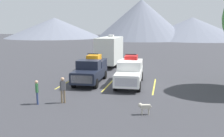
{
  "coord_description": "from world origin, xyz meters",
  "views": [
    {
      "loc": [
        4.58,
        -19.92,
        5.0
      ],
      "look_at": [
        0.0,
        0.98,
        1.2
      ],
      "focal_mm": 38.19,
      "sensor_mm": 36.0,
      "label": 1
    }
  ],
  "objects_px": {
    "person_b": "(63,88)",
    "dog": "(144,107)",
    "person_a": "(37,91)",
    "camper_trailer_a": "(110,50)",
    "pickup_truck_a": "(91,70)",
    "pickup_truck_b": "(130,71)"
  },
  "relations": [
    {
      "from": "pickup_truck_a",
      "to": "camper_trailer_a",
      "type": "distance_m",
      "value": 9.04
    },
    {
      "from": "pickup_truck_a",
      "to": "pickup_truck_b",
      "type": "relative_size",
      "value": 0.95
    },
    {
      "from": "dog",
      "to": "person_b",
      "type": "bearing_deg",
      "value": 169.57
    },
    {
      "from": "person_a",
      "to": "camper_trailer_a",
      "type": "bearing_deg",
      "value": 85.49
    },
    {
      "from": "person_a",
      "to": "dog",
      "type": "bearing_deg",
      "value": -3.42
    },
    {
      "from": "person_a",
      "to": "person_b",
      "type": "relative_size",
      "value": 0.91
    },
    {
      "from": "camper_trailer_a",
      "to": "person_b",
      "type": "relative_size",
      "value": 4.37
    },
    {
      "from": "person_b",
      "to": "dog",
      "type": "bearing_deg",
      "value": -10.43
    },
    {
      "from": "pickup_truck_b",
      "to": "dog",
      "type": "distance_m",
      "value": 7.27
    },
    {
      "from": "camper_trailer_a",
      "to": "person_a",
      "type": "xyz_separation_m",
      "value": [
        -1.24,
        -15.68,
        -1.16
      ]
    },
    {
      "from": "pickup_truck_b",
      "to": "camper_trailer_a",
      "type": "distance_m",
      "value": 9.91
    },
    {
      "from": "dog",
      "to": "person_a",
      "type": "bearing_deg",
      "value": 176.58
    },
    {
      "from": "person_b",
      "to": "dog",
      "type": "height_order",
      "value": "person_b"
    },
    {
      "from": "pickup_truck_b",
      "to": "pickup_truck_a",
      "type": "bearing_deg",
      "value": 178.54
    },
    {
      "from": "pickup_truck_b",
      "to": "person_b",
      "type": "distance_m",
      "value": 7.0
    },
    {
      "from": "camper_trailer_a",
      "to": "dog",
      "type": "relative_size",
      "value": 9.58
    },
    {
      "from": "camper_trailer_a",
      "to": "pickup_truck_b",
      "type": "bearing_deg",
      "value": -66.91
    },
    {
      "from": "pickup_truck_a",
      "to": "dog",
      "type": "height_order",
      "value": "pickup_truck_a"
    },
    {
      "from": "person_b",
      "to": "dog",
      "type": "relative_size",
      "value": 2.19
    },
    {
      "from": "camper_trailer_a",
      "to": "dog",
      "type": "bearing_deg",
      "value": -70.56
    },
    {
      "from": "pickup_truck_a",
      "to": "person_b",
      "type": "xyz_separation_m",
      "value": [
        -0.02,
        -6.11,
        -0.15
      ]
    },
    {
      "from": "camper_trailer_a",
      "to": "dog",
      "type": "distance_m",
      "value": 17.14
    }
  ]
}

